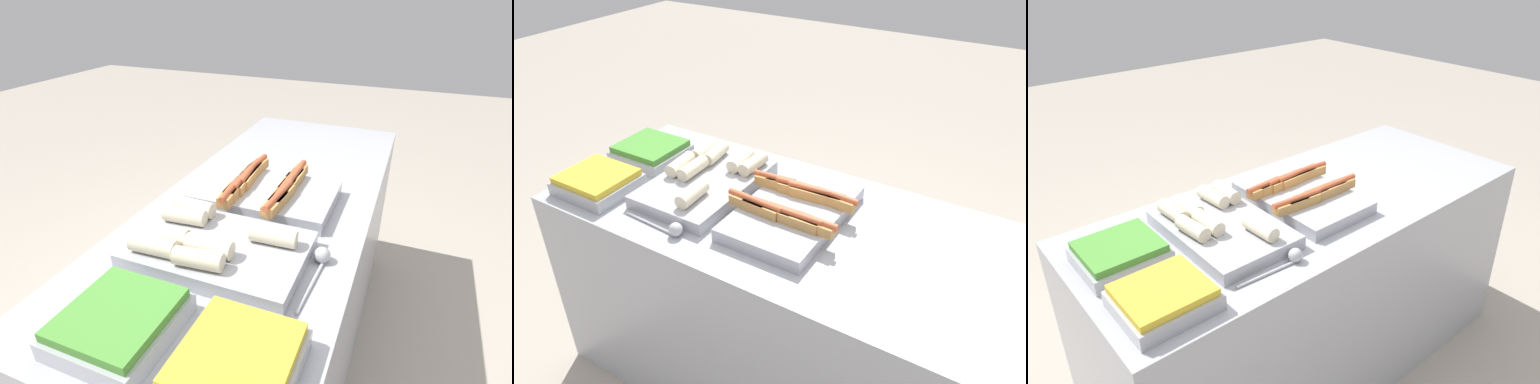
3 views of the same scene
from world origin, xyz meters
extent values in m
plane|color=#ADA393|center=(0.00, 0.00, 0.00)|extent=(12.00, 12.00, 0.00)
cube|color=#A8AAB2|center=(0.00, 0.00, 0.43)|extent=(1.88, 0.77, 0.86)
cube|color=#A8AAB2|center=(-0.04, 0.00, 0.89)|extent=(0.32, 0.50, 0.05)
cube|color=tan|center=(-0.07, 0.08, 0.93)|extent=(0.14, 0.06, 0.04)
cylinder|color=#C15633|center=(-0.07, 0.08, 0.95)|extent=(0.16, 0.04, 0.02)
cube|color=tan|center=(-0.12, 0.08, 0.93)|extent=(0.14, 0.05, 0.04)
cylinder|color=#C15633|center=(-0.12, 0.08, 0.95)|extent=(0.16, 0.03, 0.02)
cube|color=tan|center=(0.08, -0.08, 0.93)|extent=(0.14, 0.05, 0.04)
cylinder|color=#C15633|center=(0.08, -0.08, 0.95)|extent=(0.16, 0.03, 0.02)
cube|color=tan|center=(0.08, 0.09, 0.93)|extent=(0.14, 0.05, 0.04)
cylinder|color=#C15633|center=(0.08, 0.09, 0.95)|extent=(0.16, 0.03, 0.02)
cube|color=tan|center=(-0.07, -0.08, 0.93)|extent=(0.14, 0.05, 0.04)
cylinder|color=#C15633|center=(-0.07, -0.08, 0.95)|extent=(0.16, 0.03, 0.02)
cube|color=tan|center=(-0.01, -0.08, 0.93)|extent=(0.14, 0.04, 0.04)
cylinder|color=#C15633|center=(-0.01, -0.08, 0.95)|extent=(0.16, 0.02, 0.02)
cube|color=tan|center=(-0.02, 0.08, 0.93)|extent=(0.14, 0.06, 0.04)
cylinder|color=#C15633|center=(-0.02, 0.08, 0.95)|extent=(0.16, 0.04, 0.02)
cube|color=tan|center=(0.03, 0.09, 0.93)|extent=(0.14, 0.05, 0.04)
cylinder|color=#C15633|center=(0.03, 0.09, 0.95)|extent=(0.16, 0.03, 0.02)
cube|color=tan|center=(-0.17, -0.08, 0.93)|extent=(0.14, 0.05, 0.04)
cylinder|color=#C15633|center=(-0.17, -0.08, 0.95)|extent=(0.16, 0.03, 0.02)
cube|color=tan|center=(0.03, -0.09, 0.93)|extent=(0.14, 0.04, 0.04)
cylinder|color=#C15633|center=(0.03, -0.09, 0.95)|extent=(0.16, 0.02, 0.02)
cube|color=tan|center=(-0.11, -0.09, 0.93)|extent=(0.14, 0.05, 0.04)
cylinder|color=#C15633|center=(-0.11, -0.09, 0.95)|extent=(0.16, 0.03, 0.02)
cube|color=tan|center=(-0.17, 0.08, 0.93)|extent=(0.14, 0.06, 0.04)
cylinder|color=#C15633|center=(-0.17, 0.08, 0.95)|extent=(0.16, 0.04, 0.02)
cube|color=#A8AAB2|center=(-0.42, 0.00, 0.89)|extent=(0.33, 0.50, 0.05)
cylinder|color=beige|center=(-0.36, 0.15, 0.94)|extent=(0.06, 0.14, 0.05)
cylinder|color=beige|center=(-0.53, 0.00, 0.94)|extent=(0.06, 0.14, 0.05)
cylinder|color=beige|center=(-0.53, 0.14, 0.94)|extent=(0.06, 0.14, 0.05)
cylinder|color=beige|center=(-0.47, 0.14, 0.94)|extent=(0.07, 0.14, 0.05)
cylinder|color=beige|center=(-0.30, 0.15, 0.94)|extent=(0.06, 0.14, 0.05)
cylinder|color=beige|center=(-0.47, 0.00, 0.94)|extent=(0.05, 0.14, 0.05)
cylinder|color=beige|center=(-0.36, -0.15, 0.94)|extent=(0.06, 0.14, 0.05)
cube|color=#A8AAB2|center=(-0.76, -0.21, 0.89)|extent=(0.26, 0.24, 0.05)
cube|color=gold|center=(-0.76, -0.21, 0.93)|extent=(0.24, 0.22, 0.02)
cube|color=#A8AAB2|center=(-0.76, 0.08, 0.89)|extent=(0.26, 0.24, 0.05)
cube|color=#4C9338|center=(-0.76, 0.08, 0.93)|extent=(0.24, 0.22, 0.02)
cylinder|color=#B2B5BA|center=(-0.44, -0.28, 0.87)|extent=(0.23, 0.02, 0.01)
sphere|color=#B2B5BA|center=(-0.32, -0.28, 0.89)|extent=(0.05, 0.05, 0.05)
camera|label=1|loc=(-1.26, -0.46, 1.58)|focal=28.00mm
camera|label=2|loc=(0.63, -1.26, 1.86)|focal=35.00mm
camera|label=3|loc=(-1.23, -1.29, 1.81)|focal=35.00mm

